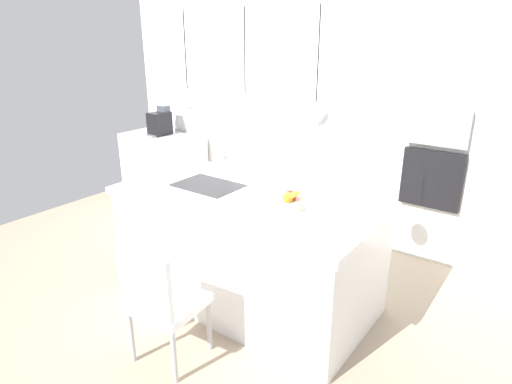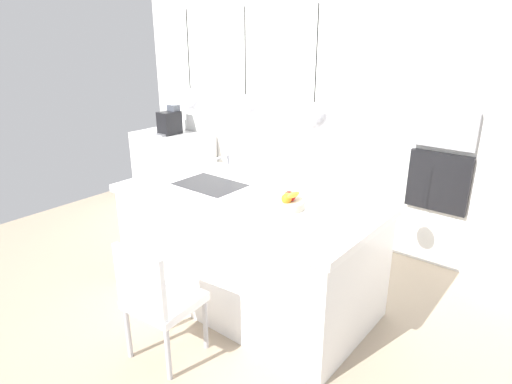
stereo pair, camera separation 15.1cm
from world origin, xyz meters
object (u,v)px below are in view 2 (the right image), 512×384
microwave (447,129)px  chair_near (157,297)px  coffee_machine (170,122)px  fruit_bowl (288,202)px  oven (439,182)px

microwave → chair_near: (-1.01, -2.54, -0.86)m
coffee_machine → fruit_bowl: bearing=-24.6°
fruit_bowl → chair_near: fruit_bowl is taller
fruit_bowl → coffee_machine: bearing=155.4°
fruit_bowl → oven: 1.71m
microwave → fruit_bowl: bearing=-110.8°
coffee_machine → oven: size_ratio=0.68×
oven → chair_near: 2.76m
fruit_bowl → oven: bearing=69.2°
chair_near → microwave: bearing=68.4°
microwave → oven: bearing=0.0°
fruit_bowl → chair_near: (-0.40, -0.95, -0.50)m
coffee_machine → chair_near: bearing=-42.6°
fruit_bowl → chair_near: bearing=-112.8°
coffee_machine → microwave: microwave is taller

